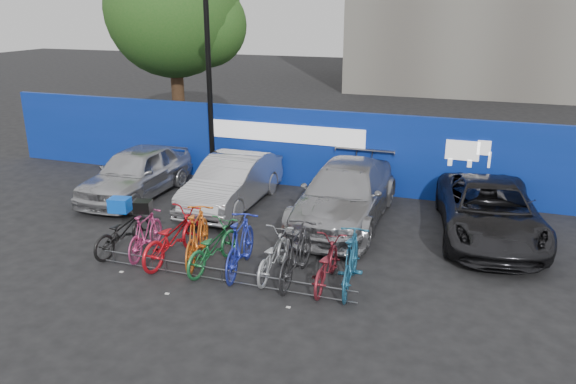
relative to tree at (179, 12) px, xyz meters
The scene contains 21 objects.
ground 13.14m from the tree, 56.03° to the right, with size 100.00×100.00×0.00m, color black.
hoarding 8.80m from the tree, 30.89° to the right, with size 22.00×0.18×2.40m.
tree is the anchor object (origin of this frame).
lamppost 6.14m from the tree, 52.49° to the right, with size 0.25×0.50×6.11m.
bike_rack 13.55m from the tree, 57.55° to the right, with size 5.60×0.03×0.30m.
car_0 8.15m from the tree, 72.51° to the right, with size 1.72×4.27×1.45m, color #B1B1B6.
car_1 9.26m from the tree, 51.74° to the right, with size 1.48×4.25×1.40m, color #B0B1B5.
car_2 11.38m from the tree, 38.14° to the right, with size 2.07×5.09×1.48m, color #9A9B9F.
car_3 14.12m from the tree, 28.48° to the right, with size 2.23×4.84×1.35m, color black.
bike_0 11.72m from the tree, 68.28° to the right, with size 0.64×1.83×0.96m, color black.
bike_1 11.91m from the tree, 65.36° to the right, with size 0.48×1.69×1.01m, color #CB3D7D.
bike_2 12.24m from the tree, 62.17° to the right, with size 0.73×2.09×1.10m, color red.
bike_3 12.41m from the tree, 59.53° to the right, with size 0.57×2.02×1.21m, color orange.
bike_4 12.76m from the tree, 58.05° to the right, with size 0.65×1.86×0.98m, color #21793C.
bike_5 13.02m from the tree, 55.48° to the right, with size 0.57×2.00×1.20m, color #2230A9.
bike_6 13.40m from the tree, 52.71° to the right, with size 0.61×1.75×0.92m, color #A9ADB1.
bike_7 13.71m from the tree, 51.01° to the right, with size 0.57×2.00×1.20m, color #27282A.
bike_8 14.14m from the tree, 48.92° to the right, with size 0.62×1.78×0.94m, color maroon.
bike_9 14.39m from the tree, 47.26° to the right, with size 0.56×1.97×1.18m, color #1C5577.
cargo_crate 11.48m from the tree, 68.28° to the right, with size 0.44×0.34×0.32m, color blue.
cargo_topcase 11.68m from the tree, 65.36° to the right, with size 0.36×0.32×0.26m, color black.
Camera 1 is at (4.66, -9.78, 5.34)m, focal length 35.00 mm.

